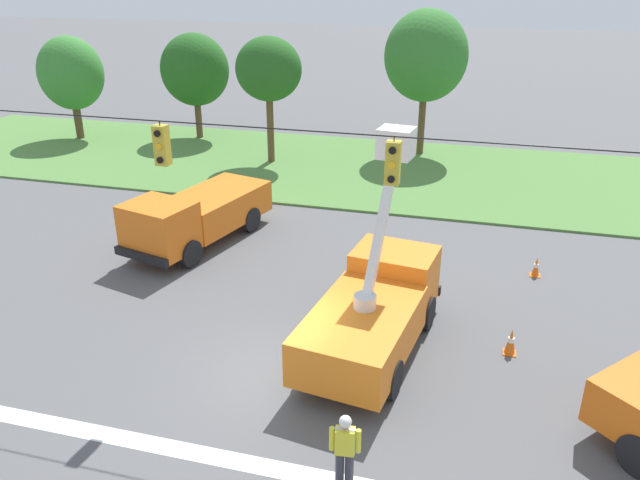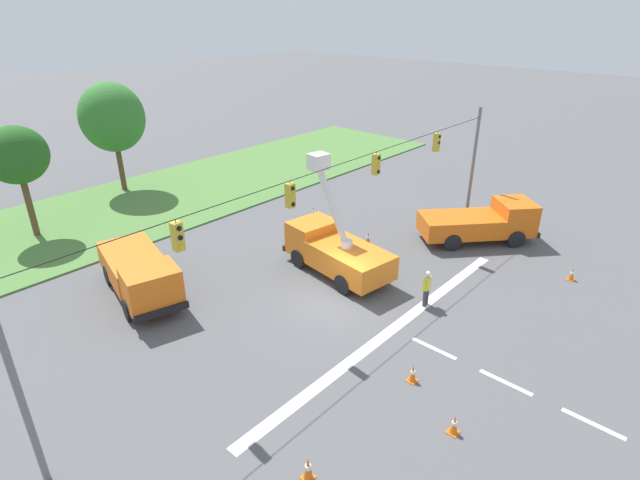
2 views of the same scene
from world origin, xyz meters
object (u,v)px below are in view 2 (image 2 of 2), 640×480
at_px(road_worker, 427,286).
at_px(traffic_cone_lane_edge_b, 313,212).
at_px(tree_centre, 16,156).
at_px(traffic_cone_mid_left, 454,425).
at_px(traffic_cone_mid_right, 413,374).
at_px(traffic_cone_foreground_right, 368,238).
at_px(utility_truck_support_far, 482,222).
at_px(tree_east, 112,117).
at_px(utility_truck_bucket_lift, 335,249).
at_px(traffic_cone_far_left, 308,468).
at_px(traffic_cone_near_bucket, 572,274).
at_px(utility_truck_support_near, 140,273).

relative_size(road_worker, traffic_cone_lane_edge_b, 2.61).
distance_m(tree_centre, road_worker, 23.48).
height_order(traffic_cone_mid_left, traffic_cone_mid_right, traffic_cone_mid_left).
height_order(traffic_cone_foreground_right, traffic_cone_mid_right, traffic_cone_foreground_right).
height_order(traffic_cone_mid_left, traffic_cone_lane_edge_b, traffic_cone_mid_left).
bearing_deg(traffic_cone_lane_edge_b, road_worker, -111.36).
relative_size(utility_truck_support_far, road_worker, 3.70).
xyz_separation_m(utility_truck_support_far, traffic_cone_mid_right, (-13.11, -3.67, -0.83)).
relative_size(traffic_cone_mid_left, traffic_cone_mid_right, 1.01).
relative_size(tree_east, road_worker, 4.44).
bearing_deg(traffic_cone_mid_left, road_worker, 37.97).
xyz_separation_m(tree_east, utility_truck_bucket_lift, (1.00, -19.78, -4.11)).
bearing_deg(traffic_cone_foreground_right, traffic_cone_far_left, -149.23).
distance_m(tree_east, traffic_cone_far_left, 29.25).
bearing_deg(traffic_cone_near_bucket, traffic_cone_far_left, 173.80).
height_order(utility_truck_support_near, traffic_cone_lane_edge_b, utility_truck_support_near).
bearing_deg(traffic_cone_lane_edge_b, tree_centre, 142.05).
height_order(road_worker, traffic_cone_lane_edge_b, road_worker).
relative_size(traffic_cone_mid_left, traffic_cone_lane_edge_b, 1.04).
bearing_deg(road_worker, traffic_cone_far_left, -167.21).
distance_m(utility_truck_support_far, traffic_cone_far_left, 19.10).
bearing_deg(utility_truck_support_far, traffic_cone_far_left, -168.92).
xyz_separation_m(tree_centre, traffic_cone_far_left, (-1.46, -23.70, -4.56)).
distance_m(utility_truck_support_near, traffic_cone_foreground_right, 12.55).
height_order(tree_centre, traffic_cone_mid_left, tree_centre).
distance_m(utility_truck_bucket_lift, traffic_cone_mid_right, 8.84).
bearing_deg(traffic_cone_lane_edge_b, utility_truck_bucket_lift, -128.76).
xyz_separation_m(tree_east, traffic_cone_mid_right, (-3.46, -27.34, -5.08)).
bearing_deg(traffic_cone_foreground_right, utility_truck_bucket_lift, -170.02).
bearing_deg(traffic_cone_near_bucket, utility_truck_bucket_lift, 127.73).
bearing_deg(traffic_cone_foreground_right, tree_centre, 128.60).
relative_size(utility_truck_support_near, utility_truck_support_far, 1.05).
distance_m(traffic_cone_mid_left, traffic_cone_near_bucket, 12.99).
distance_m(tree_centre, traffic_cone_foreground_right, 20.33).
bearing_deg(traffic_cone_mid_left, traffic_cone_far_left, 152.11).
xyz_separation_m(traffic_cone_near_bucket, traffic_cone_lane_edge_b, (-2.66, 15.25, -0.00)).
xyz_separation_m(traffic_cone_mid_right, traffic_cone_lane_edge_b, (9.11, 13.36, -0.01)).
height_order(tree_centre, utility_truck_support_near, tree_centre).
height_order(traffic_cone_foreground_right, traffic_cone_mid_left, traffic_cone_foreground_right).
distance_m(road_worker, traffic_cone_mid_left, 7.67).
relative_size(utility_truck_bucket_lift, utility_truck_support_near, 0.93).
bearing_deg(traffic_cone_mid_left, utility_truck_support_near, 98.30).
bearing_deg(tree_east, traffic_cone_mid_left, -98.95).
distance_m(utility_truck_support_far, traffic_cone_mid_right, 13.64).
bearing_deg(tree_centre, traffic_cone_foreground_right, -51.40).
distance_m(traffic_cone_mid_left, traffic_cone_mid_right, 2.63).
xyz_separation_m(tree_east, road_worker, (1.35, -24.97, -4.42)).
height_order(utility_truck_support_near, traffic_cone_mid_right, utility_truck_support_near).
xyz_separation_m(utility_truck_bucket_lift, traffic_cone_lane_edge_b, (4.65, 5.79, -0.98)).
height_order(road_worker, traffic_cone_far_left, road_worker).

